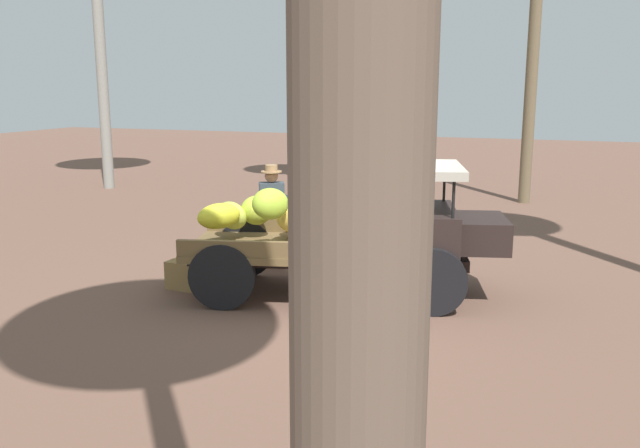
% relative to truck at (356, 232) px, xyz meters
% --- Properties ---
extents(ground_plane, '(60.00, 60.00, 0.00)m').
position_rel_truck_xyz_m(ground_plane, '(-0.26, -0.15, -0.93)').
color(ground_plane, brown).
extents(truck, '(4.66, 2.68, 1.89)m').
position_rel_truck_xyz_m(truck, '(0.00, 0.00, 0.00)').
color(truck, black).
rests_on(truck, ground).
extents(farmer, '(0.57, 0.54, 1.72)m').
position_rel_truck_xyz_m(farmer, '(-1.69, 0.86, 0.05)').
color(farmer, '#916542').
rests_on(farmer, ground).
extents(wooden_crate, '(0.59, 0.45, 0.42)m').
position_rel_truck_xyz_m(wooden_crate, '(-2.42, -0.58, -0.72)').
color(wooden_crate, olive).
rests_on(wooden_crate, ground).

